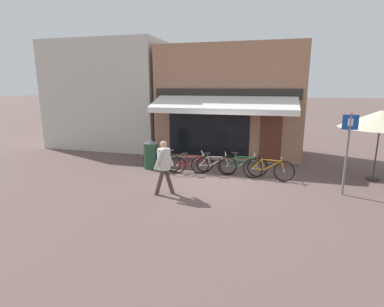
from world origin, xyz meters
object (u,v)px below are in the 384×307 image
Objects in this scene: litter_bin at (151,154)px; parking_sign at (348,146)px; bicycle_silver at (214,165)px; bicycle_green at (242,166)px; bicycle_orange at (268,169)px; bicycle_red at (191,164)px; pedestrian_adult at (164,162)px; cafe_parasol at (381,119)px; bicycle_blue at (161,161)px.

litter_bin is 7.05m from parking_sign.
bicycle_silver is 1.05m from bicycle_green.
bicycle_green is at bearing -12.06° from bicycle_silver.
bicycle_silver is 0.69× the size of parking_sign.
bicycle_orange is at bearing -4.02° from litter_bin.
bicycle_orange is at bearing -17.55° from bicycle_silver.
litter_bin reaches higher than bicycle_red.
bicycle_silver is 2.63m from litter_bin.
pedestrian_adult is 1.47× the size of litter_bin.
litter_bin is (-1.75, 0.28, 0.22)m from bicycle_red.
bicycle_silver is 5.97m from cafe_parasol.
bicycle_green is at bearing 47.93° from pedestrian_adult.
bicycle_silver is (0.87, 0.11, 0.01)m from bicycle_red.
pedestrian_adult is 3.13m from litter_bin.
bicycle_green is 1.01× the size of bicycle_orange.
bicycle_silver is at bearing 176.99° from bicycle_green.
bicycle_silver is 1.02× the size of pedestrian_adult.
litter_bin reaches higher than bicycle_blue.
bicycle_orange is 2.72m from parking_sign.
pedestrian_adult is at bearing -57.54° from bicycle_blue.
parking_sign reaches higher than bicycle_orange.
bicycle_blue is at bearing 170.02° from parking_sign.
parking_sign is (2.26, -0.98, 1.15)m from bicycle_orange.
bicycle_orange reaches higher than bicycle_red.
litter_bin is 0.46× the size of parking_sign.
pedestrian_adult is at bearing -120.58° from bicycle_red.
bicycle_green reaches higher than bicycle_silver.
litter_bin is 8.43m from cafe_parasol.
cafe_parasol reaches higher than bicycle_orange.
bicycle_red reaches higher than bicycle_silver.
bicycle_blue is 0.93× the size of bicycle_orange.
bicycle_silver is at bearing 64.80° from pedestrian_adult.
cafe_parasol reaches higher than bicycle_blue.
bicycle_orange is at bearing 7.82° from bicycle_blue.
bicycle_orange is at bearing -26.72° from bicycle_red.
bicycle_red is 2.50m from pedestrian_adult.
litter_bin is at bearing 117.83° from pedestrian_adult.
pedestrian_adult reaches higher than bicycle_red.
parking_sign is (6.36, -1.12, 1.16)m from bicycle_blue.
bicycle_blue is 2.11m from bicycle_silver.
bicycle_orange is at bearing 35.47° from pedestrian_adult.
pedestrian_adult reaches higher than bicycle_orange.
bicycle_orange is at bearing -14.52° from bicycle_green.
bicycle_orange is at bearing 156.54° from parking_sign.
pedestrian_adult is at bearing -137.15° from bicycle_orange.
parking_sign reaches higher than pedestrian_adult.
bicycle_green is at bearing 10.39° from bicycle_blue.
pedestrian_adult is 0.67× the size of parking_sign.
bicycle_blue is at bearing -176.76° from bicycle_orange.
bicycle_blue is 7.99m from cafe_parasol.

